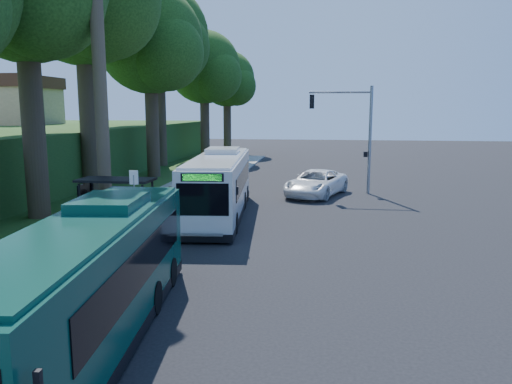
# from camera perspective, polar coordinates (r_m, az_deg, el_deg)

# --- Properties ---
(ground) EXTENTS (140.00, 140.00, 0.00)m
(ground) POSITION_cam_1_polar(r_m,az_deg,el_deg) (23.95, 3.14, -3.86)
(ground) COLOR black
(ground) RESTS_ON ground
(sidewalk) EXTENTS (4.50, 70.00, 0.12)m
(sidewalk) POSITION_cam_1_polar(r_m,az_deg,el_deg) (25.56, -13.42, -3.12)
(sidewalk) COLOR gray
(sidewalk) RESTS_ON ground
(red_curb) EXTENTS (0.25, 30.00, 0.13)m
(red_curb) POSITION_cam_1_polar(r_m,az_deg,el_deg) (21.13, -11.49, -5.66)
(red_curb) COLOR maroon
(red_curb) RESTS_ON ground
(grass_verge) EXTENTS (8.00, 70.00, 0.06)m
(grass_verge) POSITION_cam_1_polar(r_m,az_deg,el_deg) (32.37, -19.67, -0.86)
(grass_verge) COLOR #234719
(grass_verge) RESTS_ON ground
(bus_shelter) EXTENTS (3.20, 1.51, 2.55)m
(bus_shelter) POSITION_cam_1_polar(r_m,az_deg,el_deg) (22.62, -16.08, -0.33)
(bus_shelter) COLOR black
(bus_shelter) RESTS_ON ground
(stop_sign_pole) EXTENTS (0.35, 0.06, 3.17)m
(stop_sign_pole) POSITION_cam_1_polar(r_m,az_deg,el_deg) (19.92, -13.70, -0.71)
(stop_sign_pole) COLOR gray
(stop_sign_pole) RESTS_ON ground
(traffic_signal_pole) EXTENTS (4.10, 0.30, 7.00)m
(traffic_signal_pole) POSITION_cam_1_polar(r_m,az_deg,el_deg) (33.31, 11.19, 7.39)
(traffic_signal_pole) COLOR gray
(traffic_signal_pole) RESTS_ON ground
(tree_2) EXTENTS (8.82, 8.40, 15.12)m
(tree_2) POSITION_cam_1_polar(r_m,az_deg,el_deg) (41.86, -11.92, 16.04)
(tree_2) COLOR #382B1E
(tree_2) RESTS_ON ground
(tree_3) EXTENTS (10.08, 9.60, 17.28)m
(tree_3) POSITION_cam_1_polar(r_m,az_deg,el_deg) (50.19, -11.02, 16.66)
(tree_3) COLOR #382B1E
(tree_3) RESTS_ON ground
(tree_4) EXTENTS (8.40, 8.00, 14.14)m
(tree_4) POSITION_cam_1_polar(r_m,az_deg,el_deg) (56.95, -5.86, 13.62)
(tree_4) COLOR #382B1E
(tree_4) RESTS_ON ground
(tree_5) EXTENTS (7.35, 7.00, 12.86)m
(tree_5) POSITION_cam_1_polar(r_m,az_deg,el_deg) (64.50, -3.27, 12.47)
(tree_5) COLOR #382B1E
(tree_5) RESTS_ON ground
(white_bus) EXTENTS (3.48, 11.62, 3.41)m
(white_bus) POSITION_cam_1_polar(r_m,az_deg,el_deg) (25.94, -4.21, 0.90)
(white_bus) COLOR silver
(white_bus) RESTS_ON ground
(teal_bus) EXTENTS (3.44, 11.07, 3.24)m
(teal_bus) POSITION_cam_1_polar(r_m,az_deg,el_deg) (12.34, -18.53, -9.53)
(teal_bus) COLOR #0A3B30
(teal_bus) RESTS_ON ground
(pickup) EXTENTS (4.51, 6.47, 1.64)m
(pickup) POSITION_cam_1_polar(r_m,az_deg,el_deg) (32.36, 6.89, 1.04)
(pickup) COLOR white
(pickup) RESTS_ON ground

